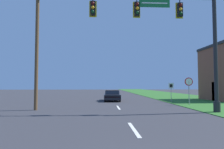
{
  "coord_description": "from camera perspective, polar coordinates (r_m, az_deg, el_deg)",
  "views": [
    {
      "loc": [
        -1.31,
        -2.37,
        1.85
      ],
      "look_at": [
        0.0,
        24.8,
        3.28
      ],
      "focal_mm": 32.0,
      "sensor_mm": 36.0,
      "label": 1
    }
  ],
  "objects": [
    {
      "name": "road_center_line",
      "position": [
        24.48,
        0.32,
        -7.34
      ],
      "size": [
        0.16,
        34.8,
        0.01
      ],
      "color": "silver",
      "rests_on": "ground"
    },
    {
      "name": "utility_pole_near",
      "position": [
        16.17,
        -20.65,
        8.86
      ],
      "size": [
        1.8,
        0.26,
        9.93
      ],
      "color": "brown",
      "rests_on": "ground"
    },
    {
      "name": "stop_sign",
      "position": [
        19.81,
        21.11,
        -2.78
      ],
      "size": [
        0.76,
        0.07,
        2.5
      ],
      "color": "gray",
      "rests_on": "grass_verge_right"
    },
    {
      "name": "signal_mast",
      "position": [
        14.6,
        18.67,
        11.43
      ],
      "size": [
        9.61,
        0.47,
        8.65
      ],
      "color": "#232326",
      "rests_on": "grass_verge_right"
    },
    {
      "name": "route_sign_post",
      "position": [
        22.36,
        16.53,
        -3.72
      ],
      "size": [
        0.55,
        0.06,
        2.03
      ],
      "color": "gray",
      "rests_on": "grass_verge_right"
    },
    {
      "name": "car_ahead",
      "position": [
        23.46,
        0.05,
        -6.06
      ],
      "size": [
        1.95,
        4.32,
        1.19
      ],
      "color": "black",
      "rests_on": "ground"
    },
    {
      "name": "grass_verge_right",
      "position": [
        34.51,
        17.36,
        -5.92
      ],
      "size": [
        10.0,
        110.0,
        0.04
      ],
      "color": "#2D6626",
      "rests_on": "ground"
    }
  ]
}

